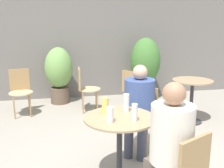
{
  "coord_description": "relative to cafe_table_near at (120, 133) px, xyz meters",
  "views": [
    {
      "loc": [
        -0.79,
        -2.53,
        1.65
      ],
      "look_at": [
        -0.23,
        0.3,
        0.98
      ],
      "focal_mm": 42.0,
      "sensor_mm": 36.0,
      "label": 1
    }
  ],
  "objects": [
    {
      "name": "storefront_wall",
      "position": [
        0.23,
        3.45,
        0.94
      ],
      "size": [
        10.0,
        0.06,
        3.0
      ],
      "color": "slate",
      "rests_on": "ground_plane"
    },
    {
      "name": "cafe_table_near",
      "position": [
        0.0,
        0.0,
        0.0
      ],
      "size": [
        0.73,
        0.73,
        0.73
      ],
      "color": "#2D2D33",
      "rests_on": "ground_plane"
    },
    {
      "name": "cafe_table_far",
      "position": [
        1.59,
        1.49,
        -0.02
      ],
      "size": [
        0.66,
        0.66,
        0.73
      ],
      "color": "#2D2D33",
      "rests_on": "ground_plane"
    },
    {
      "name": "bistro_chair_1",
      "position": [
        0.45,
        0.67,
        -0.05
      ],
      "size": [
        0.47,
        0.48,
        0.84
      ],
      "rotation": [
        0.0,
        0.0,
        -0.6
      ],
      "color": "tan",
      "rests_on": "ground_plane"
    },
    {
      "name": "bistro_chair_2",
      "position": [
        -0.14,
        2.38,
        -0.05
      ],
      "size": [
        0.42,
        0.42,
        0.84
      ],
      "rotation": [
        0.0,
        0.0,
        1.54
      ],
      "color": "tan",
      "rests_on": "ground_plane"
    },
    {
      "name": "bistro_chair_3",
      "position": [
        0.7,
        1.97,
        -0.05
      ],
      "size": [
        0.48,
        0.47,
        0.84
      ],
      "rotation": [
        0.0,
        0.0,
        2.12
      ],
      "color": "tan",
      "rests_on": "ground_plane"
    },
    {
      "name": "bistro_chair_4",
      "position": [
        -1.31,
        2.44,
        -0.05
      ],
      "size": [
        0.42,
        0.44,
        0.84
      ],
      "rotation": [
        0.0,
        0.0,
        0.2
      ],
      "color": "tan",
      "rests_on": "ground_plane"
    },
    {
      "name": "seated_person_0",
      "position": [
        0.29,
        -0.59,
        0.16
      ],
      "size": [
        0.41,
        0.43,
        1.21
      ],
      "rotation": [
        0.0,
        0.0,
        3.59
      ],
      "color": "brown",
      "rests_on": "ground_plane"
    },
    {
      "name": "seated_person_1",
      "position": [
        0.37,
        0.54,
        0.13
      ],
      "size": [
        0.47,
        0.48,
        1.17
      ],
      "rotation": [
        0.0,
        0.0,
        -0.6
      ],
      "color": "#42475B",
      "rests_on": "ground_plane"
    },
    {
      "name": "beer_glass_0",
      "position": [
        -0.12,
        -0.13,
        0.25
      ],
      "size": [
        0.07,
        0.07,
        0.15
      ],
      "color": "silver",
      "rests_on": "cafe_table_near"
    },
    {
      "name": "beer_glass_1",
      "position": [
        0.12,
        -0.14,
        0.26
      ],
      "size": [
        0.06,
        0.06,
        0.17
      ],
      "color": "silver",
      "rests_on": "cafe_table_near"
    },
    {
      "name": "beer_glass_2",
      "position": [
        0.1,
        0.15,
        0.27
      ],
      "size": [
        0.07,
        0.07,
        0.19
      ],
      "color": "silver",
      "rests_on": "cafe_table_near"
    },
    {
      "name": "beer_glass_3",
      "position": [
        -0.13,
        0.12,
        0.26
      ],
      "size": [
        0.07,
        0.07,
        0.17
      ],
      "color": "#DBC65B",
      "rests_on": "cafe_table_near"
    },
    {
      "name": "potted_plant_0",
      "position": [
        -0.61,
        3.04,
        0.11
      ],
      "size": [
        0.57,
        0.57,
        1.18
      ],
      "color": "brown",
      "rests_on": "ground_plane"
    },
    {
      "name": "potted_plant_1",
      "position": [
        1.24,
        2.95,
        0.18
      ],
      "size": [
        0.64,
        0.64,
        1.36
      ],
      "color": "#47423D",
      "rests_on": "ground_plane"
    }
  ]
}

